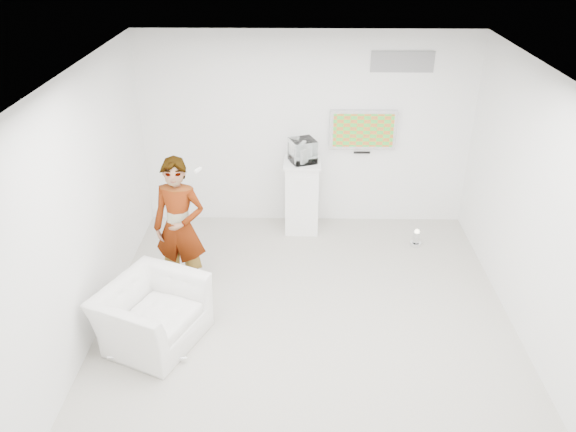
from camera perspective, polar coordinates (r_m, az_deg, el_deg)
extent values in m
cube|color=#A5A197|center=(7.10, 1.90, -9.89)|extent=(5.00, 5.00, 0.01)
cube|color=#313134|center=(5.75, 2.38, 14.21)|extent=(5.00, 5.00, 0.01)
cube|color=white|center=(8.58, 1.87, 8.60)|extent=(5.00, 0.01, 3.00)
cube|color=white|center=(4.23, 2.62, -14.93)|extent=(5.00, 0.01, 3.00)
cube|color=white|center=(6.72, -19.73, 1.01)|extent=(0.01, 5.00, 3.00)
cube|color=white|center=(6.81, 23.63, 0.63)|extent=(0.01, 5.00, 3.00)
cube|color=silver|center=(8.57, 7.63, 8.69)|extent=(1.00, 0.08, 0.60)
cube|color=gray|center=(8.41, 11.56, 15.10)|extent=(0.90, 0.02, 0.30)
imported|color=white|center=(7.19, -10.95, -1.13)|extent=(0.73, 0.54, 1.85)
imported|color=white|center=(6.70, -13.62, -9.64)|extent=(1.34, 1.42, 0.73)
cube|color=white|center=(8.64, 1.43, 2.04)|extent=(0.57, 0.57, 1.14)
cylinder|color=silver|center=(8.60, 12.90, -2.19)|extent=(0.20, 0.20, 0.26)
cube|color=white|center=(8.33, 1.50, 6.64)|extent=(0.45, 0.45, 0.35)
cube|color=white|center=(8.36, 1.49, 6.24)|extent=(0.11, 0.17, 0.22)
cube|color=white|center=(6.91, -9.13, 4.63)|extent=(0.08, 0.13, 0.03)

